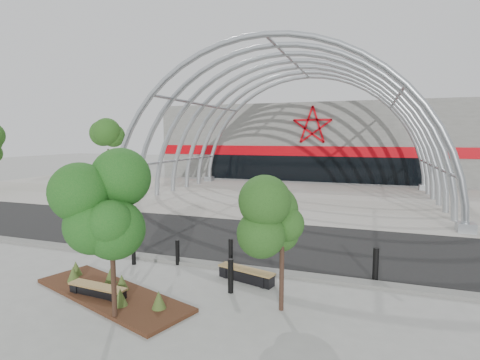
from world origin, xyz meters
TOP-DOWN VIEW (x-y plane):
  - ground at (0.00, 0.00)m, footprint 140.00×140.00m
  - road at (0.00, 3.50)m, footprint 140.00×7.00m
  - forecourt at (0.00, 15.50)m, footprint 60.00×17.00m
  - kerb at (0.00, -0.25)m, footprint 60.00×0.50m
  - arena_building at (0.00, 33.45)m, footprint 34.00×15.24m
  - vault_canopy at (0.00, 15.50)m, footprint 20.80×15.80m
  - planting_bed at (-1.40, -3.43)m, footprint 5.67×3.31m
  - street_tree_0 at (-0.31, -4.61)m, footprint 1.72×1.72m
  - street_tree_1 at (3.50, -2.70)m, footprint 1.54×1.54m
  - bench_0 at (-1.59, -3.72)m, footprint 1.86×0.54m
  - bench_1 at (1.99, -1.12)m, footprint 1.98×0.94m
  - bollard_0 at (-2.31, -0.96)m, footprint 0.15×0.15m
  - bollard_1 at (-0.81, -0.47)m, footprint 0.15×0.15m
  - bollard_2 at (1.00, 0.13)m, footprint 0.15×0.15m
  - bollard_3 at (1.84, -2.10)m, footprint 0.16×0.16m
  - bollard_4 at (5.87, 0.15)m, footprint 0.18×0.18m
  - bg_tree_0 at (-20.00, 20.00)m, footprint 3.00×3.00m

SIDE VIEW (x-z plane):
  - ground at x=0.00m, z-range 0.00..0.00m
  - road at x=0.00m, z-range 0.00..0.02m
  - vault_canopy at x=0.00m, z-range -10.16..10.20m
  - forecourt at x=0.00m, z-range 0.00..0.04m
  - kerb at x=0.00m, z-range 0.00..0.12m
  - planting_bed at x=-1.40m, z-range -0.15..0.42m
  - bench_0 at x=-1.59m, z-range -0.01..0.38m
  - bench_1 at x=1.99m, z-range -0.01..0.40m
  - bollard_1 at x=-0.81m, z-range 0.00..0.91m
  - bollard_0 at x=-2.31m, z-range 0.00..0.93m
  - bollard_2 at x=1.00m, z-range 0.00..0.96m
  - bollard_3 at x=1.84m, z-range 0.00..1.02m
  - bollard_4 at x=5.87m, z-range 0.00..1.11m
  - street_tree_1 at x=3.50m, z-range 0.80..4.44m
  - street_tree_0 at x=-0.31m, z-range 0.86..4.77m
  - arena_building at x=0.00m, z-range -0.01..7.99m
  - bg_tree_0 at x=-20.00m, z-range 1.41..7.86m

